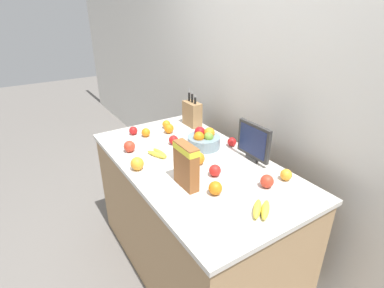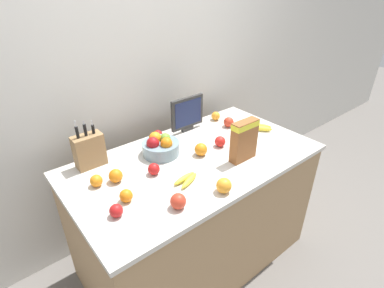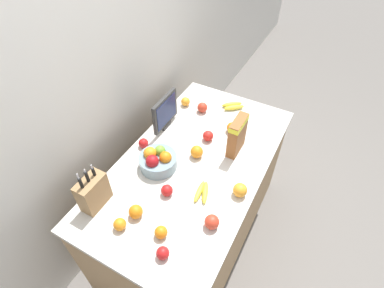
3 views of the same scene
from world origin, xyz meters
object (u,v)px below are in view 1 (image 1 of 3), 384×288
apple_middle (173,140)px  orange_near_bowl (286,175)px  apple_near_bananas (232,142)px  orange_back_center (169,128)px  fruit_bowl (204,140)px  banana_bunch_left (261,209)px  small_monitor (253,142)px  apple_rear (133,131)px  orange_mid_right (215,188)px  knife_block (192,114)px  orange_by_cereal (146,132)px  cereal_box (186,164)px  orange_front_left (137,164)px  apple_rightmost (215,170)px  orange_front_center (166,124)px  apple_front (267,181)px  orange_front_right (198,158)px  banana_bunch_right (158,153)px  apple_leftmost (129,146)px

apple_middle → orange_near_bowl: same height
apple_near_bananas → orange_back_center: 0.54m
fruit_bowl → orange_near_bowl: 0.66m
banana_bunch_left → apple_middle: (-0.95, 0.02, 0.02)m
small_monitor → apple_rear: (-0.84, -0.51, -0.11)m
orange_near_bowl → apple_rear: bearing=-155.9°
apple_rear → orange_mid_right: size_ratio=0.86×
knife_block → orange_by_cereal: size_ratio=4.56×
cereal_box → orange_front_left: size_ratio=3.11×
knife_block → orange_near_bowl: 1.05m
fruit_bowl → apple_rightmost: (0.37, -0.17, -0.02)m
small_monitor → apple_rightmost: bearing=-85.9°
orange_back_center → orange_near_bowl: (1.01, 0.25, -0.00)m
orange_near_bowl → orange_by_cereal: bearing=-157.2°
apple_rightmost → apple_near_bananas: bearing=127.2°
knife_block → apple_middle: 0.42m
banana_bunch_left → apple_rightmost: (-0.42, 0.01, 0.02)m
knife_block → orange_back_center: (0.04, -0.25, -0.07)m
banana_bunch_left → apple_rear: 1.29m
banana_bunch_left → orange_mid_right: (-0.26, -0.10, 0.02)m
orange_by_cereal → orange_near_bowl: bearing=22.8°
cereal_box → orange_front_center: size_ratio=3.83×
apple_rear → orange_front_left: size_ratio=0.79×
apple_front → orange_front_left: bearing=-137.0°
banana_bunch_left → orange_front_right: size_ratio=2.14×
fruit_bowl → apple_rear: 0.61m
banana_bunch_left → orange_back_center: 1.16m
fruit_bowl → orange_mid_right: bearing=-28.6°
orange_back_center → apple_rear: bearing=-116.3°
apple_front → apple_near_bananas: 0.56m
orange_front_center → orange_front_left: bearing=-43.4°
apple_front → orange_back_center: (-1.00, -0.10, 0.00)m
apple_middle → orange_back_center: bearing=160.3°
fruit_bowl → banana_bunch_right: (-0.06, -0.35, -0.04)m
orange_front_center → orange_mid_right: size_ratio=0.89×
banana_bunch_left → apple_near_bananas: apple_near_bananas is taller
orange_front_left → orange_front_right: size_ratio=1.02×
apple_front → orange_front_left: orange_front_left is taller
apple_front → orange_mid_right: (-0.10, -0.29, -0.00)m
apple_rightmost → orange_back_center: orange_back_center is taller
knife_block → apple_near_bananas: size_ratio=4.74×
small_monitor → orange_near_bowl: small_monitor is taller
cereal_box → orange_by_cereal: 0.79m
small_monitor → cereal_box: 0.54m
apple_front → orange_front_right: bearing=-157.4°
knife_block → cereal_box: bearing=-34.7°
cereal_box → apple_rightmost: cereal_box is taller
apple_leftmost → banana_bunch_right: bearing=40.5°
cereal_box → apple_rightmost: 0.23m
apple_leftmost → orange_front_center: size_ratio=1.18×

